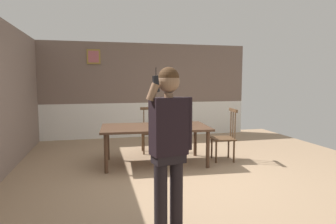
# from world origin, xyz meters

# --- Properties ---
(ground_plane) EXTENTS (7.90, 7.90, 0.00)m
(ground_plane) POSITION_xyz_m (0.00, 0.00, 0.00)
(ground_plane) COLOR #9E7F60
(room_back_partition) EXTENTS (5.89, 0.17, 2.64)m
(room_back_partition) POSITION_xyz_m (-0.00, 3.60, 1.27)
(room_back_partition) COLOR #756056
(room_back_partition) RESTS_ON ground_plane
(dining_table) EXTENTS (2.10, 1.22, 0.73)m
(dining_table) POSITION_xyz_m (-0.31, 0.78, 0.66)
(dining_table) COLOR #4C3323
(dining_table) RESTS_ON ground_plane
(chair_near_window) EXTENTS (0.50, 0.50, 1.04)m
(chair_near_window) POSITION_xyz_m (1.10, 0.68, 0.48)
(chair_near_window) COLOR #513823
(chair_near_window) RESTS_ON ground_plane
(chair_by_doorway) EXTENTS (0.42, 0.42, 1.00)m
(chair_by_doorway) POSITION_xyz_m (-0.24, 1.71, 0.48)
(chair_by_doorway) COLOR #513823
(chair_by_doorway) RESTS_ON ground_plane
(person_figure) EXTENTS (0.52, 0.28, 1.74)m
(person_figure) POSITION_xyz_m (-0.65, -1.76, 1.00)
(person_figure) COLOR black
(person_figure) RESTS_ON ground_plane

